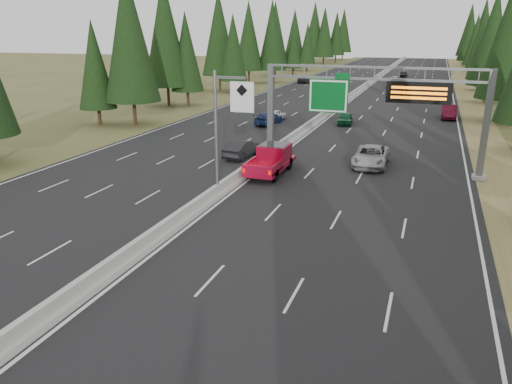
{
  "coord_description": "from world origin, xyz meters",
  "views": [
    {
      "loc": [
        12.55,
        -3.03,
        10.32
      ],
      "look_at": [
        4.4,
        20.0,
        2.42
      ],
      "focal_mm": 35.0,
      "sensor_mm": 36.0,
      "label": 1
    }
  ],
  "objects": [
    {
      "name": "car_ahead_white",
      "position": [
        4.65,
        103.99,
        0.81
      ],
      "size": [
        2.71,
        5.37,
        1.46
      ],
      "primitive_type": "imported",
      "rotation": [
        0.0,
        0.0,
        0.06
      ],
      "color": "silver",
      "rests_on": "road"
    },
    {
      "name": "car_onc_far",
      "position": [
        -12.95,
        99.7,
        0.79
      ],
      "size": [
        2.41,
        5.12,
        1.41
      ],
      "primitive_type": "imported",
      "rotation": [
        0.0,
        0.0,
        3.15
      ],
      "color": "black",
      "rests_on": "road"
    },
    {
      "name": "hov_sign_pole",
      "position": [
        0.58,
        24.97,
        4.72
      ],
      "size": [
        2.8,
        0.5,
        8.0
      ],
      "color": "slate",
      "rests_on": "road"
    },
    {
      "name": "car_onc_blue",
      "position": [
        -5.08,
        51.09,
        0.8
      ],
      "size": [
        2.42,
        5.1,
        1.44
      ],
      "primitive_type": "imported",
      "rotation": [
        0.0,
        0.0,
        3.06
      ],
      "color": "#16254E",
      "rests_on": "road"
    },
    {
      "name": "shoulder_left",
      "position": [
        -17.8,
        80.0,
        0.03
      ],
      "size": [
        3.6,
        260.0,
        0.06
      ],
      "primitive_type": "cube",
      "color": "#4C5025",
      "rests_on": "ground"
    },
    {
      "name": "car_onc_near",
      "position": [
        -2.35,
        35.58,
        0.82
      ],
      "size": [
        1.96,
        4.63,
        1.49
      ],
      "primitive_type": "imported",
      "rotation": [
        0.0,
        0.0,
        3.05
      ],
      "color": "black",
      "rests_on": "road"
    },
    {
      "name": "silver_minivan",
      "position": [
        8.32,
        36.31,
        0.86
      ],
      "size": [
        2.61,
        5.6,
        1.55
      ],
      "primitive_type": "imported",
      "rotation": [
        0.0,
        0.0,
        0.01
      ],
      "color": "#A1A1A5",
      "rests_on": "road"
    },
    {
      "name": "sign_gantry",
      "position": [
        8.92,
        34.88,
        5.27
      ],
      "size": [
        16.75,
        0.98,
        7.8
      ],
      "color": "slate",
      "rests_on": "road"
    },
    {
      "name": "shoulder_right",
      "position": [
        17.8,
        80.0,
        0.03
      ],
      "size": [
        3.6,
        260.0,
        0.06
      ],
      "primitive_type": "cube",
      "color": "olive",
      "rests_on": "ground"
    },
    {
      "name": "car_ahead_far",
      "position": [
        5.28,
        120.09,
        0.79
      ],
      "size": [
        1.91,
        4.25,
        1.42
      ],
      "primitive_type": "imported",
      "rotation": [
        0.0,
        0.0,
        -0.06
      ],
      "color": "black",
      "rests_on": "road"
    },
    {
      "name": "road",
      "position": [
        0.0,
        80.0,
        0.04
      ],
      "size": [
        32.0,
        260.0,
        0.08
      ],
      "primitive_type": "cube",
      "color": "black",
      "rests_on": "ground"
    },
    {
      "name": "car_ahead_green",
      "position": [
        3.18,
        54.27,
        0.75
      ],
      "size": [
        1.99,
        4.1,
        1.35
      ],
      "primitive_type": "imported",
      "rotation": [
        0.0,
        0.0,
        0.1
      ],
      "color": "#13542F",
      "rests_on": "road"
    },
    {
      "name": "tree_row_left",
      "position": [
        -22.53,
        80.87,
        9.47
      ],
      "size": [
        11.74,
        239.2,
        18.73
      ],
      "color": "black",
      "rests_on": "ground"
    },
    {
      "name": "car_onc_white",
      "position": [
        -5.08,
        53.68,
        0.78
      ],
      "size": [
        2.02,
        4.23,
        1.4
      ],
      "primitive_type": "imported",
      "rotation": [
        0.0,
        0.0,
        3.05
      ],
      "color": "silver",
      "rests_on": "road"
    },
    {
      "name": "car_ahead_dkred",
      "position": [
        14.5,
        62.34,
        0.9
      ],
      "size": [
        1.77,
        4.98,
        1.64
      ],
      "primitive_type": "imported",
      "rotation": [
        0.0,
        0.0,
        -0.01
      ],
      "color": "#510B1C",
      "rests_on": "road"
    },
    {
      "name": "tree_row_right",
      "position": [
        21.77,
        79.73,
        9.1
      ],
      "size": [
        11.26,
        236.22,
        18.81
      ],
      "color": "black",
      "rests_on": "ground"
    },
    {
      "name": "red_pickup",
      "position": [
        1.5,
        31.95,
        1.21
      ],
      "size": [
        2.24,
        6.26,
        2.04
      ],
      "color": "black",
      "rests_on": "road"
    },
    {
      "name": "car_ahead_dkgrey",
      "position": [
        5.3,
        94.5,
        0.88
      ],
      "size": [
        2.42,
        5.59,
        1.6
      ],
      "primitive_type": "imported",
      "rotation": [
        0.0,
        0.0,
        -0.03
      ],
      "color": "black",
      "rests_on": "road"
    },
    {
      "name": "median_barrier",
      "position": [
        0.0,
        80.0,
        0.41
      ],
      "size": [
        0.7,
        260.0,
        0.85
      ],
      "color": "#9B9A95",
      "rests_on": "road"
    }
  ]
}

